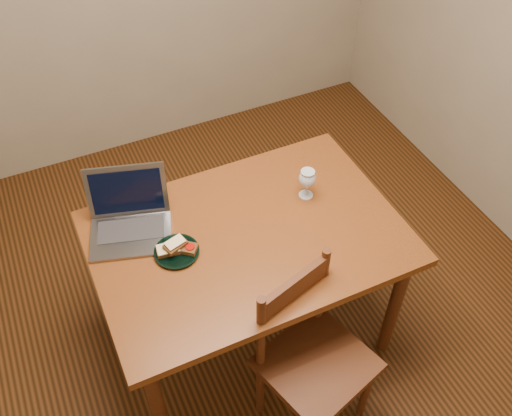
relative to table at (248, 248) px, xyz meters
name	(u,v)px	position (x,y,z in m)	size (l,w,h in m)	color
floor	(249,309)	(0.05, 0.12, -0.66)	(3.20, 3.20, 0.02)	black
table	(248,248)	(0.00, 0.00, 0.00)	(1.30, 0.90, 0.74)	#4D200C
chair	(314,354)	(0.07, -0.49, -0.17)	(0.51, 0.50, 0.45)	#401E0D
plate	(177,252)	(-0.31, 0.03, 0.09)	(0.19, 0.19, 0.02)	black
sandwich_cheese	(168,249)	(-0.34, 0.04, 0.12)	(0.09, 0.06, 0.03)	#381E0C
sandwich_tomato	(185,247)	(-0.27, 0.02, 0.12)	(0.10, 0.06, 0.03)	#381E0C
sandwich_top	(175,244)	(-0.31, 0.04, 0.14)	(0.09, 0.05, 0.03)	#381E0C
milk_glass	(307,184)	(0.34, 0.10, 0.16)	(0.08, 0.08, 0.15)	white
laptop	(129,215)	(-0.43, 0.26, 0.15)	(0.41, 0.39, 0.24)	slate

